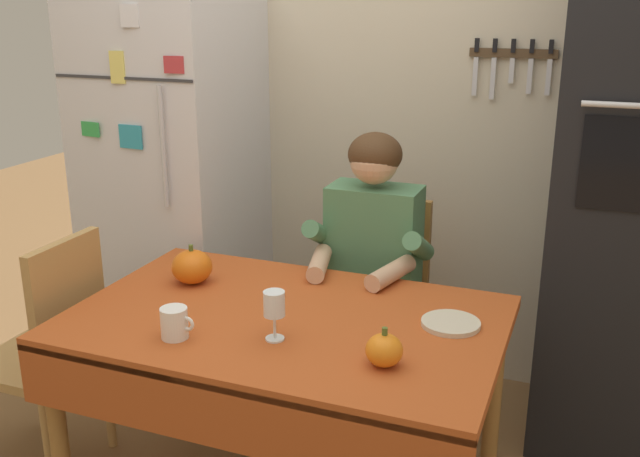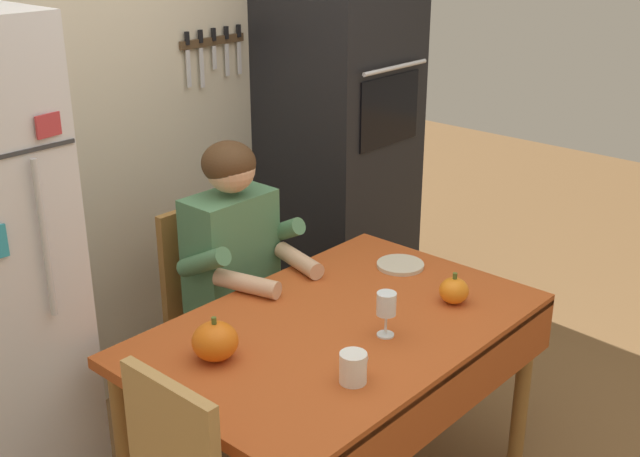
# 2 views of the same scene
# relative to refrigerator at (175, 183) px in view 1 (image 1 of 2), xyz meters

# --- Properties ---
(back_wall_assembly) EXTENTS (3.70, 0.13, 2.60)m
(back_wall_assembly) POSITION_rel_refrigerator_xyz_m (1.00, 0.39, 0.40)
(back_wall_assembly) COLOR beige
(back_wall_assembly) RESTS_ON ground
(refrigerator) EXTENTS (0.68, 0.71, 1.80)m
(refrigerator) POSITION_rel_refrigerator_xyz_m (0.00, 0.00, 0.00)
(refrigerator) COLOR silver
(refrigerator) RESTS_ON ground
(wall_oven) EXTENTS (0.60, 0.64, 2.10)m
(wall_oven) POSITION_rel_refrigerator_xyz_m (2.00, 0.04, 0.15)
(wall_oven) COLOR black
(wall_oven) RESTS_ON ground
(dining_table) EXTENTS (1.40, 0.90, 0.74)m
(dining_table) POSITION_rel_refrigerator_xyz_m (0.95, -0.88, -0.24)
(dining_table) COLOR #9E6B33
(dining_table) RESTS_ON ground
(chair_behind_person) EXTENTS (0.40, 0.40, 0.93)m
(chair_behind_person) POSITION_rel_refrigerator_xyz_m (1.05, -0.09, -0.39)
(chair_behind_person) COLOR #9E6B33
(chair_behind_person) RESTS_ON ground
(seated_person) EXTENTS (0.47, 0.55, 1.25)m
(seated_person) POSITION_rel_refrigerator_xyz_m (1.05, -0.28, -0.16)
(seated_person) COLOR #38384C
(seated_person) RESTS_ON ground
(chair_left_side) EXTENTS (0.40, 0.40, 0.93)m
(chair_left_side) POSITION_rel_refrigerator_xyz_m (0.05, -0.96, -0.39)
(chair_left_side) COLOR tan
(chair_left_side) RESTS_ON ground
(coffee_mug) EXTENTS (0.11, 0.08, 0.10)m
(coffee_mug) POSITION_rel_refrigerator_xyz_m (0.70, -1.13, -0.11)
(coffee_mug) COLOR white
(coffee_mug) RESTS_ON dining_table
(wine_glass) EXTENTS (0.07, 0.07, 0.16)m
(wine_glass) POSITION_rel_refrigerator_xyz_m (0.99, -1.03, -0.05)
(wine_glass) COLOR white
(wine_glass) RESTS_ON dining_table
(pumpkin_large) EXTENTS (0.11, 0.11, 0.12)m
(pumpkin_large) POSITION_rel_refrigerator_xyz_m (1.35, -1.07, -0.11)
(pumpkin_large) COLOR orange
(pumpkin_large) RESTS_ON dining_table
(pumpkin_medium) EXTENTS (0.15, 0.15, 0.15)m
(pumpkin_medium) POSITION_rel_refrigerator_xyz_m (0.52, -0.72, -0.10)
(pumpkin_medium) COLOR orange
(pumpkin_medium) RESTS_ON dining_table
(serving_tray) EXTENTS (0.19, 0.19, 0.02)m
(serving_tray) POSITION_rel_refrigerator_xyz_m (1.47, -0.74, -0.15)
(serving_tray) COLOR beige
(serving_tray) RESTS_ON dining_table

